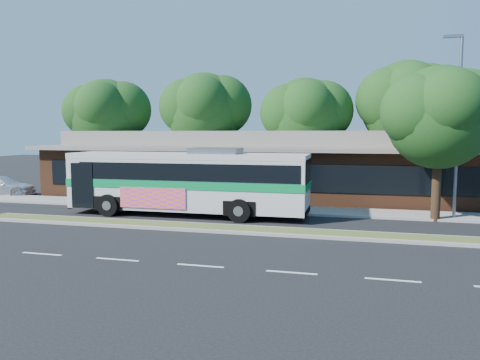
{
  "coord_description": "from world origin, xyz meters",
  "views": [
    {
      "loc": [
        4.99,
        -19.11,
        4.33
      ],
      "look_at": [
        -0.77,
        3.19,
        2.0
      ],
      "focal_mm": 35.0,
      "sensor_mm": 36.0,
      "label": 1
    }
  ],
  "objects_px": {
    "transit_bus": "(188,178)",
    "sedan": "(1,186)",
    "lamp_post": "(457,121)",
    "sidewalk_tree": "(447,115)"
  },
  "relations": [
    {
      "from": "sedan",
      "to": "sidewalk_tree",
      "type": "relative_size",
      "value": 0.61
    },
    {
      "from": "transit_bus",
      "to": "sidewalk_tree",
      "type": "xyz_separation_m",
      "value": [
        12.71,
        1.62,
        3.2
      ]
    },
    {
      "from": "transit_bus",
      "to": "sedan",
      "type": "relative_size",
      "value": 2.77
    },
    {
      "from": "transit_bus",
      "to": "sedan",
      "type": "xyz_separation_m",
      "value": [
        -15.27,
        4.0,
        -1.31
      ]
    },
    {
      "from": "lamp_post",
      "to": "sidewalk_tree",
      "type": "height_order",
      "value": "lamp_post"
    },
    {
      "from": "lamp_post",
      "to": "transit_bus",
      "type": "bearing_deg",
      "value": -170.6
    },
    {
      "from": "lamp_post",
      "to": "transit_bus",
      "type": "distance_m",
      "value": 13.79
    },
    {
      "from": "sedan",
      "to": "transit_bus",
      "type": "bearing_deg",
      "value": -118.5
    },
    {
      "from": "lamp_post",
      "to": "transit_bus",
      "type": "relative_size",
      "value": 0.71
    },
    {
      "from": "lamp_post",
      "to": "sidewalk_tree",
      "type": "distance_m",
      "value": 0.87
    }
  ]
}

